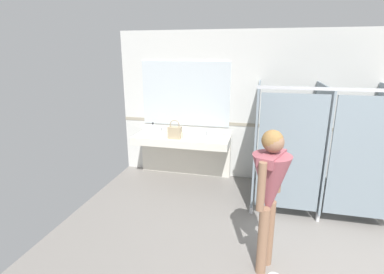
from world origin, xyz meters
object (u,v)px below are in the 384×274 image
(soap_dispenser, at_px, (153,128))
(paper_cup, at_px, (181,136))
(person_standing, at_px, (270,186))
(handbag, at_px, (175,132))

(soap_dispenser, distance_m, paper_cup, 0.73)
(person_standing, distance_m, paper_cup, 2.53)
(handbag, relative_size, paper_cup, 3.35)
(paper_cup, bearing_deg, handbag, -169.13)
(handbag, xyz_separation_m, paper_cup, (0.12, 0.02, -0.07))
(handbag, xyz_separation_m, soap_dispenser, (-0.54, 0.33, -0.04))
(paper_cup, bearing_deg, person_standing, -53.16)
(soap_dispenser, height_order, paper_cup, soap_dispenser)
(person_standing, xyz_separation_m, soap_dispenser, (-2.17, 2.33, -0.10))
(paper_cup, bearing_deg, soap_dispenser, 155.22)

